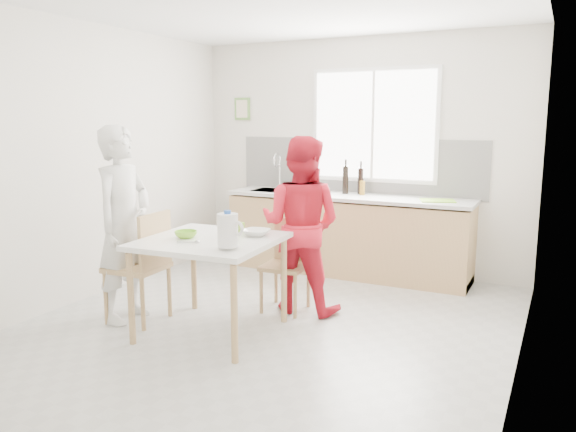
% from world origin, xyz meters
% --- Properties ---
extents(ground, '(4.50, 4.50, 0.00)m').
position_xyz_m(ground, '(0.00, 0.00, 0.00)').
color(ground, '#B7B7B2').
rests_on(ground, ground).
extents(room_shell, '(4.50, 4.50, 4.50)m').
position_xyz_m(room_shell, '(0.00, 0.00, 1.64)').
color(room_shell, silver).
rests_on(room_shell, ground).
extents(window, '(1.50, 0.06, 1.30)m').
position_xyz_m(window, '(0.20, 2.23, 1.70)').
color(window, white).
rests_on(window, room_shell).
extents(backsplash, '(3.00, 0.02, 0.65)m').
position_xyz_m(backsplash, '(0.00, 2.24, 1.23)').
color(backsplash, white).
rests_on(backsplash, room_shell).
extents(picture_frame, '(0.22, 0.03, 0.28)m').
position_xyz_m(picture_frame, '(-1.55, 2.23, 1.90)').
color(picture_frame, '#659B46').
rests_on(picture_frame, room_shell).
extents(kitchen_counter, '(2.84, 0.64, 1.37)m').
position_xyz_m(kitchen_counter, '(-0.00, 1.95, 0.42)').
color(kitchen_counter, tan).
rests_on(kitchen_counter, ground).
extents(dining_table, '(1.11, 1.11, 0.81)m').
position_xyz_m(dining_table, '(-0.36, -0.29, 0.72)').
color(dining_table, white).
rests_on(dining_table, ground).
extents(chair_left, '(0.48, 0.48, 0.98)m').
position_xyz_m(chair_left, '(-1.03, -0.33, 0.54)').
color(chair_left, tan).
rests_on(chair_left, ground).
extents(chair_far, '(0.42, 0.42, 0.85)m').
position_xyz_m(chair_far, '(-0.06, 0.55, 0.47)').
color(chair_far, tan).
rests_on(chair_far, ground).
extents(person_white, '(0.45, 0.66, 1.73)m').
position_xyz_m(person_white, '(-1.22, -0.34, 0.86)').
color(person_white, silver).
rests_on(person_white, ground).
extents(person_red, '(0.83, 0.67, 1.63)m').
position_xyz_m(person_red, '(0.07, 0.56, 0.81)').
color(person_red, red).
rests_on(person_red, ground).
extents(bowl_green, '(0.20, 0.20, 0.06)m').
position_xyz_m(bowl_green, '(-0.55, -0.35, 0.84)').
color(bowl_green, '#82CD2F').
rests_on(bowl_green, dining_table).
extents(bowl_white, '(0.23, 0.23, 0.05)m').
position_xyz_m(bowl_white, '(-0.07, -0.02, 0.83)').
color(bowl_white, white).
rests_on(bowl_white, dining_table).
extents(milk_jug, '(0.22, 0.16, 0.28)m').
position_xyz_m(milk_jug, '(-0.01, -0.54, 0.96)').
color(milk_jug, white).
rests_on(milk_jug, dining_table).
extents(green_box, '(0.11, 0.11, 0.09)m').
position_xyz_m(green_box, '(-0.27, -0.00, 0.85)').
color(green_box, '#7DB82A').
rests_on(green_box, dining_table).
extents(spoon, '(0.15, 0.08, 0.01)m').
position_xyz_m(spoon, '(-0.42, -0.51, 0.82)').
color(spoon, '#A5A5AA').
rests_on(spoon, dining_table).
extents(cutting_board, '(0.41, 0.35, 0.01)m').
position_xyz_m(cutting_board, '(1.03, 1.91, 0.93)').
color(cutting_board, '#90D731').
rests_on(cutting_board, kitchen_counter).
extents(wine_bottle_a, '(0.07, 0.07, 0.32)m').
position_xyz_m(wine_bottle_a, '(-0.06, 2.03, 1.08)').
color(wine_bottle_a, black).
rests_on(wine_bottle_a, kitchen_counter).
extents(wine_bottle_b, '(0.07, 0.07, 0.30)m').
position_xyz_m(wine_bottle_b, '(0.11, 2.10, 1.07)').
color(wine_bottle_b, black).
rests_on(wine_bottle_b, kitchen_counter).
extents(jar_amber, '(0.06, 0.06, 0.16)m').
position_xyz_m(jar_amber, '(0.15, 2.02, 1.00)').
color(jar_amber, olive).
rests_on(jar_amber, kitchen_counter).
extents(soap_bottle, '(0.10, 0.10, 0.17)m').
position_xyz_m(soap_bottle, '(-0.68, 2.13, 1.01)').
color(soap_bottle, '#999999').
rests_on(soap_bottle, kitchen_counter).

